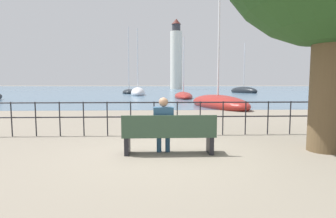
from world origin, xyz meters
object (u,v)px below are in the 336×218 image
Objects in this scene: sailboat_0 at (129,92)px; sailboat_3 at (244,91)px; sailboat_2 at (183,96)px; sailboat_4 at (218,103)px; seated_person_left at (163,123)px; sailboat_1 at (138,93)px; park_bench at (169,135)px; harbor_lighthouse at (176,57)px.

sailboat_3 is at bearing 1.55° from sailboat_0.
sailboat_2 is at bearing -147.29° from sailboat_3.
sailboat_0 is 1.21× the size of sailboat_3.
sailboat_4 is (-12.58, -32.02, -0.09)m from sailboat_3.
sailboat_3 reaches higher than sailboat_2.
seated_person_left is at bearing -132.19° from sailboat_3.
sailboat_0 reaches higher than sailboat_1.
sailboat_3 is (13.67, 18.98, 0.14)m from sailboat_2.
sailboat_1 reaches higher than sailboat_2.
sailboat_2 is (2.92, 25.41, -0.21)m from park_bench.
sailboat_0 reaches higher than seated_person_left.
sailboat_1 is at bearing 95.02° from seated_person_left.
sailboat_1 is 57.01m from harbor_lighthouse.
park_bench is 0.26× the size of sailboat_2.
sailboat_1 is 0.42× the size of harbor_lighthouse.
seated_person_left is 0.13× the size of sailboat_4.
park_bench is 0.08× the size of harbor_lighthouse.
park_bench is at bearing -94.34° from harbor_lighthouse.
sailboat_2 is at bearing -57.41° from sailboat_1.
park_bench is 1.63× the size of seated_person_left.
sailboat_2 is at bearing 83.15° from seated_person_left.
sailboat_0 is 8.24m from sailboat_1.
harbor_lighthouse is at bearing 80.96° from sailboat_3.
harbor_lighthouse is (6.87, 88.72, 10.84)m from seated_person_left.
harbor_lighthouse is (3.82, 63.39, 11.31)m from sailboat_2.
park_bench is 33.91m from sailboat_1.
sailboat_2 is (3.04, 25.33, -0.47)m from seated_person_left.
sailboat_2 is at bearing -68.80° from sailboat_0.
sailboat_1 is 22.35m from sailboat_3.
sailboat_1 is 1.30× the size of sailboat_2.
seated_person_left is 0.16× the size of sailboat_2.
sailboat_3 is at bearing 69.51° from park_bench.
sailboat_4 is at bearing -132.98° from sailboat_3.
harbor_lighthouse reaches higher than sailboat_1.
harbor_lighthouse is at bearing 70.29° from sailboat_0.
sailboat_4 is 0.38× the size of harbor_lighthouse.
sailboat_0 is 18.24m from sailboat_2.
sailboat_0 reaches higher than sailboat_4.
harbor_lighthouse is at bearing 88.75° from sailboat_2.
seated_person_left is 33.82m from sailboat_1.
sailboat_3 is 1.05× the size of sailboat_4.
sailboat_4 is at bearing -74.78° from sailboat_1.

